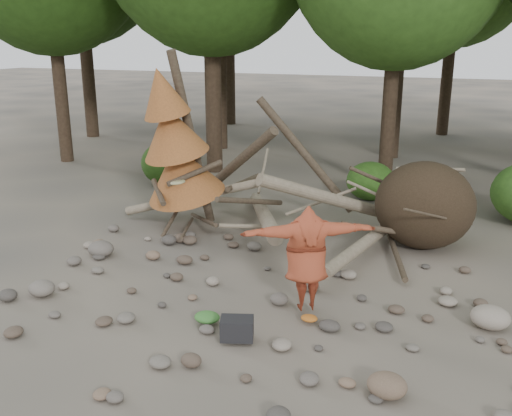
% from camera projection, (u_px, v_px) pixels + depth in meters
% --- Properties ---
extents(ground, '(120.00, 120.00, 0.00)m').
position_uv_depth(ground, '(244.00, 309.00, 10.05)').
color(ground, '#514C44').
rests_on(ground, ground).
extents(deadfall_pile, '(8.55, 5.24, 3.30)m').
position_uv_depth(deadfall_pile, '(397.00, 205.00, 12.86)').
color(deadfall_pile, '#332619').
rests_on(deadfall_pile, ground).
extents(dead_conifer, '(2.06, 2.16, 4.35)m').
position_uv_depth(dead_conifer, '(176.00, 146.00, 13.51)').
color(dead_conifer, '#4C3F30').
rests_on(dead_conifer, ground).
extents(bush_left, '(1.80, 1.80, 1.44)m').
position_uv_depth(bush_left, '(170.00, 163.00, 18.16)').
color(bush_left, '#234612').
rests_on(bush_left, ground).
extents(bush_mid, '(1.40, 1.40, 1.12)m').
position_uv_depth(bush_mid, '(371.00, 181.00, 16.57)').
color(bush_mid, '#2E5919').
rests_on(bush_mid, ground).
extents(frisbee_thrower, '(3.60, 1.64, 2.12)m').
position_uv_depth(frisbee_thrower, '(307.00, 258.00, 9.66)').
color(frisbee_thrower, '#973A22').
rests_on(frisbee_thrower, ground).
extents(backpack, '(0.60, 0.49, 0.34)m').
position_uv_depth(backpack, '(237.00, 332.00, 8.93)').
color(backpack, black).
rests_on(backpack, ground).
extents(cloth_green, '(0.44, 0.37, 0.16)m').
position_uv_depth(cloth_green, '(207.00, 320.00, 9.49)').
color(cloth_green, '#37712D').
rests_on(cloth_green, ground).
extents(cloth_orange, '(0.28, 0.23, 0.10)m').
position_uv_depth(cloth_orange, '(309.00, 321.00, 9.52)').
color(cloth_orange, '#AE5D1D').
rests_on(cloth_orange, ground).
extents(boulder_front_left, '(0.50, 0.45, 0.30)m').
position_uv_depth(boulder_front_left, '(42.00, 288.00, 10.52)').
color(boulder_front_left, slate).
rests_on(boulder_front_left, ground).
extents(boulder_front_right, '(0.54, 0.48, 0.32)m').
position_uv_depth(boulder_front_right, '(387.00, 385.00, 7.58)').
color(boulder_front_right, brown).
rests_on(boulder_front_right, ground).
extents(boulder_mid_right, '(0.64, 0.57, 0.38)m').
position_uv_depth(boulder_mid_right, '(490.00, 317.00, 9.35)').
color(boulder_mid_right, gray).
rests_on(boulder_mid_right, ground).
extents(boulder_mid_left, '(0.57, 0.51, 0.34)m').
position_uv_depth(boulder_mid_left, '(101.00, 249.00, 12.41)').
color(boulder_mid_left, '#665E56').
rests_on(boulder_mid_left, ground).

